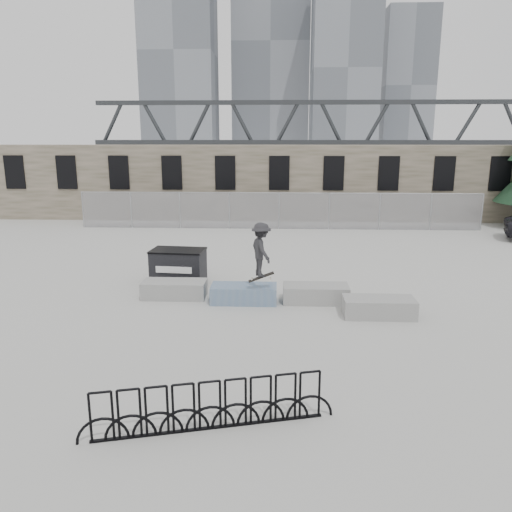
{
  "coord_description": "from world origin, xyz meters",
  "views": [
    {
      "loc": [
        -0.02,
        -14.82,
        4.96
      ],
      "look_at": [
        -0.72,
        0.5,
        1.3
      ],
      "focal_mm": 35.0,
      "sensor_mm": 36.0,
      "label": 1
    }
  ],
  "objects": [
    {
      "name": "ground",
      "position": [
        0.0,
        0.0,
        0.0
      ],
      "size": [
        120.0,
        120.0,
        0.0
      ],
      "primitive_type": "plane",
      "color": "#B0B0AB",
      "rests_on": "ground"
    },
    {
      "name": "stone_wall",
      "position": [
        0.0,
        16.24,
        2.26
      ],
      "size": [
        36.0,
        2.58,
        4.5
      ],
      "color": "#625948",
      "rests_on": "ground"
    },
    {
      "name": "chainlink_fence",
      "position": [
        -0.0,
        12.5,
        1.04
      ],
      "size": [
        22.06,
        0.06,
        2.02
      ],
      "color": "gray",
      "rests_on": "ground"
    },
    {
      "name": "planter_far_left",
      "position": [
        -3.3,
        0.17,
        0.29
      ],
      "size": [
        2.0,
        0.9,
        0.53
      ],
      "color": "#999996",
      "rests_on": "ground"
    },
    {
      "name": "planter_center_left",
      "position": [
        -1.06,
        -0.2,
        0.29
      ],
      "size": [
        2.0,
        0.9,
        0.53
      ],
      "color": "#2E588C",
      "rests_on": "ground"
    },
    {
      "name": "planter_center_right",
      "position": [
        1.15,
        -0.07,
        0.29
      ],
      "size": [
        2.0,
        0.9,
        0.53
      ],
      "color": "#999996",
      "rests_on": "ground"
    },
    {
      "name": "planter_offset",
      "position": [
        2.85,
        -1.27,
        0.29
      ],
      "size": [
        2.0,
        0.9,
        0.53
      ],
      "color": "#999996",
      "rests_on": "ground"
    },
    {
      "name": "dumpster",
      "position": [
        -3.47,
        1.75,
        0.61
      ],
      "size": [
        1.92,
        1.28,
        1.2
      ],
      "rotation": [
        0.0,
        0.0,
        -0.09
      ],
      "color": "black",
      "rests_on": "ground"
    },
    {
      "name": "bike_rack",
      "position": [
        -1.17,
        -7.1,
        0.44
      ],
      "size": [
        4.36,
        1.16,
        0.9
      ],
      "rotation": [
        0.0,
        0.0,
        0.25
      ],
      "color": "black",
      "rests_on": "ground"
    },
    {
      "name": "skyline_towers",
      "position": [
        -1.01,
        93.81,
        20.79
      ],
      "size": [
        58.0,
        28.0,
        48.0
      ],
      "color": "slate",
      "rests_on": "ground"
    },
    {
      "name": "truss_bridge",
      "position": [
        10.0,
        55.0,
        4.13
      ],
      "size": [
        70.0,
        3.0,
        9.8
      ],
      "color": "#2D3033",
      "rests_on": "ground"
    },
    {
      "name": "skateboarder",
      "position": [
        -0.52,
        -0.5,
        1.73
      ],
      "size": [
        0.96,
        1.2,
        1.79
      ],
      "rotation": [
        0.0,
        0.0,
        1.97
      ],
      "color": "#28272A",
      "rests_on": "ground"
    }
  ]
}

